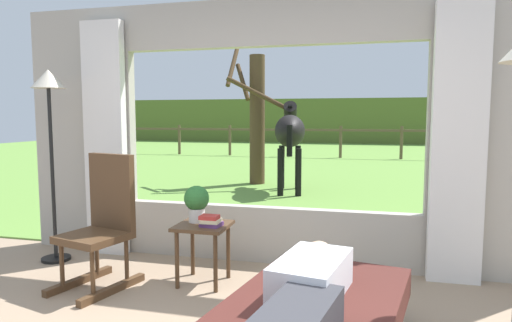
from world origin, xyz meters
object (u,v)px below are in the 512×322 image
side_table (203,235)px  floor_lamp_left (49,107)px  horse (290,132)px  book_stack (211,221)px  pasture_tree (256,116)px  rocking_chair (103,222)px  reclining_person (307,291)px  potted_plant (197,201)px

side_table → floor_lamp_left: (-1.66, 0.21, 1.10)m
side_table → floor_lamp_left: bearing=172.6°
floor_lamp_left → horse: size_ratio=1.04×
book_stack → pasture_tree: size_ratio=0.06×
rocking_chair → horse: (0.72, 5.03, 0.61)m
reclining_person → side_table: (-1.06, 1.26, -0.10)m
potted_plant → book_stack: bearing=-35.1°
rocking_chair → side_table: size_ratio=2.15×
potted_plant → book_stack: potted_plant is taller
book_stack → pasture_tree: pasture_tree is taller
rocking_chair → reclining_person: bearing=-13.7°
rocking_chair → book_stack: 0.92m
potted_plant → pasture_tree: bearing=99.0°
side_table → potted_plant: size_ratio=1.63×
potted_plant → pasture_tree: pasture_tree is taller
reclining_person → rocking_chair: bearing=162.0°
potted_plant → rocking_chair: bearing=-157.3°
potted_plant → side_table: bearing=-36.9°
side_table → pasture_tree: 5.75m
horse → floor_lamp_left: bearing=-118.5°
book_stack → pasture_tree: (-1.04, 5.64, 0.88)m
side_table → potted_plant: 0.29m
reclining_person → horse: bearing=111.1°
floor_lamp_left → pasture_tree: bearing=82.5°
reclining_person → pasture_tree: size_ratio=0.46×
reclining_person → potted_plant: 1.75m
side_table → floor_lamp_left: size_ratio=0.28×
book_stack → floor_lamp_left: (-1.75, 0.28, 0.96)m
side_table → horse: size_ratio=0.29×
pasture_tree → floor_lamp_left: bearing=-97.5°
horse → pasture_tree: pasture_tree is taller
reclining_person → rocking_chair: 2.13m
reclining_person → potted_plant: (-1.14, 1.32, 0.18)m
rocking_chair → pasture_tree: size_ratio=0.36×
side_table → book_stack: (0.09, -0.06, 0.14)m
reclining_person → floor_lamp_left: size_ratio=0.76×
reclining_person → horse: size_ratio=0.79×
reclining_person → potted_plant: size_ratio=4.48×
rocking_chair → potted_plant: bearing=37.4°
horse → book_stack: bearing=-97.4°
floor_lamp_left → reclining_person: bearing=-28.4°
pasture_tree → potted_plant: bearing=-81.0°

